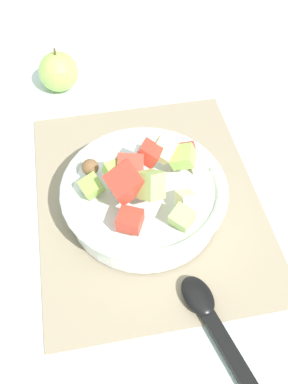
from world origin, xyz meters
TOP-DOWN VIEW (x-y plane):
  - ground_plane at (0.00, 0.00)m, footprint 2.40×2.40m
  - placemat at (0.00, 0.00)m, footprint 0.40×0.32m
  - salad_bowl at (-0.02, 0.01)m, footprint 0.23×0.23m
  - serving_spoon at (-0.21, -0.04)m, footprint 0.22×0.08m
  - whole_apple at (0.29, 0.11)m, footprint 0.07×0.07m

SIDE VIEW (x-z plane):
  - ground_plane at x=0.00m, z-range 0.00..0.00m
  - placemat at x=0.00m, z-range 0.00..0.01m
  - serving_spoon at x=-0.21m, z-range 0.00..0.02m
  - whole_apple at x=0.29m, z-range -0.01..0.08m
  - salad_bowl at x=-0.02m, z-range -0.02..0.10m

